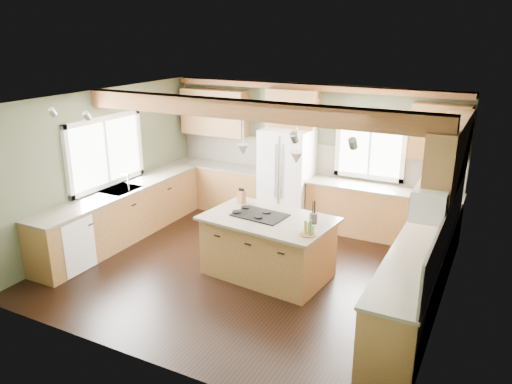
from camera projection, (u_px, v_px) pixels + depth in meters
The scene contains 37 objects.
floor at pixel (248, 269), 7.73m from camera, with size 5.60×5.60×0.00m, color black.
ceiling at pixel (247, 100), 6.91m from camera, with size 5.60×5.60×0.00m, color silver.
wall_back at pixel (310, 153), 9.43m from camera, with size 5.60×5.60×0.00m, color #4E573E.
wall_left at pixel (103, 166), 8.54m from camera, with size 5.00×5.00×0.00m, color #4E573E.
wall_right at pixel (449, 222), 6.10m from camera, with size 5.00×5.00×0.00m, color #4E573E.
ceiling_beam at pixel (247, 110), 6.95m from camera, with size 5.55×0.26×0.26m, color brown.
soffit_trim at pixel (310, 87), 8.96m from camera, with size 5.55×0.20×0.10m, color brown.
backsplash_back at pixel (309, 158), 9.45m from camera, with size 5.58×0.03×0.58m, color brown.
backsplash_right at pixel (447, 227), 6.18m from camera, with size 0.03×3.70×0.58m, color brown.
base_cab_back_left at pixel (221, 187), 10.23m from camera, with size 2.02×0.60×0.88m, color brown.
counter_back_left at pixel (221, 166), 10.08m from camera, with size 2.06×0.64×0.04m, color brown.
base_cab_back_right at pixel (381, 213), 8.80m from camera, with size 2.62×0.60×0.88m, color brown.
counter_back_right at pixel (383, 189), 8.65m from camera, with size 2.66×0.64×0.04m, color brown.
base_cab_left at pixel (123, 215), 8.72m from camera, with size 0.60×3.70×0.88m, color brown.
counter_left at pixel (121, 190), 8.58m from camera, with size 0.64×3.74×0.04m, color brown.
base_cab_right at pixel (417, 278), 6.55m from camera, with size 0.60×3.70×0.88m, color brown.
counter_right at pixel (421, 246), 6.40m from camera, with size 0.64×3.74×0.04m, color brown.
upper_cab_back_left at pixel (214, 112), 9.94m from camera, with size 1.40×0.35×0.90m, color brown.
upper_cab_over_fridge at pixel (293, 108), 9.15m from camera, with size 0.96×0.35×0.70m, color brown.
upper_cab_right at pixel (450, 153), 6.73m from camera, with size 0.35×2.20×0.90m, color brown.
upper_cab_back_corner at pixel (440, 132), 8.08m from camera, with size 0.90×0.35×0.90m, color brown.
window_left at pixel (105, 152), 8.49m from camera, with size 0.04×1.60×1.05m, color white.
window_back at pixel (370, 147), 8.83m from camera, with size 1.10×0.04×1.00m, color white.
sink at pixel (121, 190), 8.57m from camera, with size 0.50×0.65×0.03m, color #262628.
faucet at pixel (128, 183), 8.45m from camera, with size 0.02×0.02×0.28m, color #B2B2B7.
dishwasher at pixel (66, 243), 7.62m from camera, with size 0.60×0.60×0.84m, color white.
oven at pixel (394, 329), 5.46m from camera, with size 0.60×0.72×0.84m, color white.
microwave at pixel (432, 201), 6.08m from camera, with size 0.40×0.70×0.38m, color white.
pendant_left at pixel (243, 150), 7.21m from camera, with size 0.18×0.18×0.16m, color #B2B2B7.
pendant_right at pixel (296, 158), 6.75m from camera, with size 0.18×0.18×0.16m, color #B2B2B7.
refrigerator at pixel (287, 176), 9.37m from camera, with size 0.90×0.74×1.80m, color white.
island at pixel (268, 248), 7.43m from camera, with size 1.75×1.07×0.88m, color brown.
island_top at pixel (268, 219), 7.29m from camera, with size 1.87×1.19×0.04m, color brown.
cooktop at pixel (260, 215), 7.36m from camera, with size 0.76×0.51×0.02m, color black.
knife_block at pixel (242, 197), 7.85m from camera, with size 0.12×0.09×0.20m, color brown.
utensil_crock at pixel (313, 218), 7.06m from camera, with size 0.11×0.11×0.15m, color #36302B.
bottle_tray at pixel (308, 228), 6.65m from camera, with size 0.23×0.23×0.21m, color brown, non-canonical shape.
Camera 1 is at (3.30, -6.13, 3.57)m, focal length 35.00 mm.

